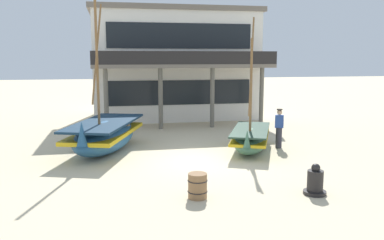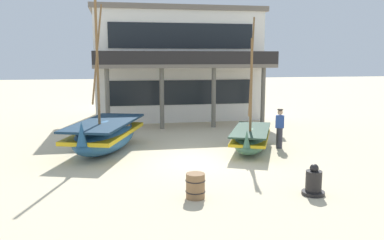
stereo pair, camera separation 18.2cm
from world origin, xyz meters
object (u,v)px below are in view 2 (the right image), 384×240
(fishing_boat_near_left, at_px, (105,135))
(capstan_winch, at_px, (314,183))
(harbor_building_main, at_px, (176,64))
(fishing_boat_centre_large, at_px, (251,138))
(fisherman_by_hull, at_px, (280,129))
(wooden_barrel, at_px, (195,186))

(fishing_boat_near_left, height_order, capstan_winch, fishing_boat_near_left)
(harbor_building_main, bearing_deg, fishing_boat_centre_large, -81.44)
(fishing_boat_centre_large, height_order, harbor_building_main, harbor_building_main)
(fisherman_by_hull, bearing_deg, harbor_building_main, 106.12)
(harbor_building_main, bearing_deg, wooden_barrel, -96.55)
(fishing_boat_near_left, relative_size, wooden_barrel, 8.95)
(fishing_boat_near_left, xyz_separation_m, capstan_winch, (5.87, -6.53, -0.35))
(capstan_winch, bearing_deg, fishing_boat_near_left, 131.98)
(fisherman_by_hull, relative_size, capstan_winch, 1.89)
(fishing_boat_near_left, relative_size, capstan_winch, 7.02)
(fishing_boat_centre_large, height_order, fisherman_by_hull, fishing_boat_centre_large)
(wooden_barrel, distance_m, harbor_building_main, 15.98)
(wooden_barrel, bearing_deg, fishing_boat_near_left, 112.40)
(fishing_boat_centre_large, height_order, capstan_winch, fishing_boat_centre_large)
(fishing_boat_near_left, distance_m, capstan_winch, 8.79)
(fishing_boat_centre_large, bearing_deg, fishing_boat_near_left, 169.95)
(fishing_boat_centre_large, xyz_separation_m, capstan_winch, (-0.04, -5.48, -0.18))
(fishing_boat_centre_large, distance_m, capstan_winch, 5.48)
(fishing_boat_near_left, height_order, wooden_barrel, fishing_boat_near_left)
(fisherman_by_hull, height_order, harbor_building_main, harbor_building_main)
(fishing_boat_near_left, xyz_separation_m, wooden_barrel, (2.55, -6.18, -0.34))
(wooden_barrel, bearing_deg, fishing_boat_centre_large, 56.79)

